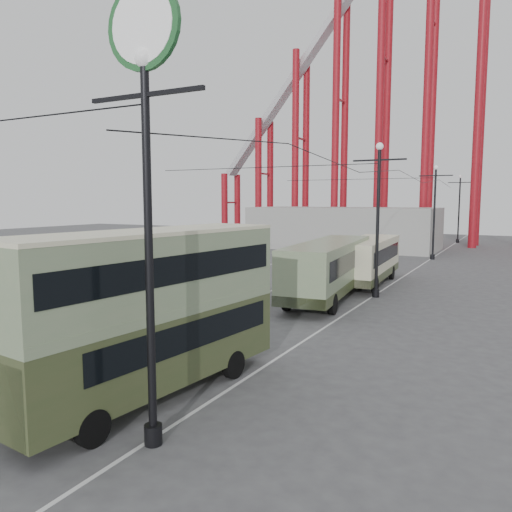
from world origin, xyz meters
The scene contains 12 objects.
ground centered at (0.00, 0.00, 0.00)m, with size 160.00×160.00×0.00m, color #47474A.
road_markings centered at (-0.86, 19.70, 0.01)m, with size 12.52×120.00×0.01m.
lamp_post_near centered at (5.60, -3.00, 7.86)m, with size 3.20×0.44×10.80m.
lamp_post_mid centered at (5.60, 18.00, 4.68)m, with size 3.20×0.44×9.32m.
lamp_post_far centered at (5.60, 40.00, 4.68)m, with size 3.20×0.44×9.32m.
lamp_post_distant centered at (5.60, 62.00, 4.68)m, with size 3.20×0.44×9.32m.
roller_coaster centered at (-2.49, 56.89, 22.92)m, with size 52.95×5.00×55.48m.
fairground_shed centered at (-6.00, 47.00, 2.50)m, with size 22.00×10.00×5.00m, color #9B9B96.
double_decker_bus centered at (3.66, -0.67, 2.83)m, with size 3.41×9.62×5.06m.
single_decker_green centered at (3.17, 16.20, 1.94)m, with size 4.02×12.37×3.43m.
single_decker_cream centered at (3.89, 22.39, 1.81)m, with size 3.20×10.45×3.21m.
pedestrian centered at (2.51, 3.97, 0.94)m, with size 0.69×0.45×1.88m, color black.
Camera 1 is at (13.25, -12.05, 5.95)m, focal length 35.00 mm.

